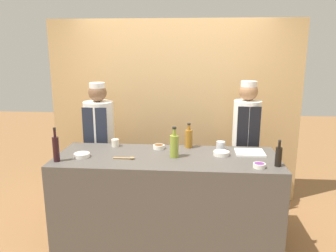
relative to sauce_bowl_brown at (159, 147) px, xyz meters
The scene contains 17 objects.
ground_plane 1.01m from the sauce_bowl_brown, 66.48° to the right, with size 14.00×14.00×0.00m, color olive.
cabinet_wall 0.95m from the sauce_bowl_brown, 83.35° to the left, with size 3.30×0.18×2.40m.
counter 0.57m from the sauce_bowl_brown, 66.48° to the right, with size 2.28×0.82×0.95m.
sauce_bowl_brown is the anchor object (origin of this frame).
sauce_bowl_yellow 0.83m from the sauce_bowl_brown, 155.43° to the right, with size 0.16×0.16×0.04m.
sauce_bowl_red 0.69m from the sauce_bowl_brown, 14.23° to the right, with size 0.16×0.16×0.04m.
sauce_bowl_purple 1.11m from the sauce_bowl_brown, 27.13° to the right, with size 0.11×0.11×0.04m.
cutting_board 0.98m from the sauce_bowl_brown, ahead, with size 0.30×0.25×0.02m.
bottle_wine 1.08m from the sauce_bowl_brown, 152.93° to the right, with size 0.06×0.06×0.34m.
bottle_soy 1.26m from the sauce_bowl_brown, 21.10° to the right, with size 0.06×0.06×0.25m.
bottle_amber 0.34m from the sauce_bowl_brown, 12.61° to the left, with size 0.08×0.08×0.28m.
bottle_oil 0.34m from the sauce_bowl_brown, 55.22° to the right, with size 0.09×0.09×0.31m.
cup_steel 0.67m from the sauce_bowl_brown, ahead, with size 0.09×0.09×0.10m.
cup_cream 0.50m from the sauce_bowl_brown, behind, with size 0.08×0.08×0.08m.
wooden_spoon 0.47m from the sauce_bowl_brown, 128.20° to the right, with size 0.22×0.04×0.02m.
chef_left 0.91m from the sauce_bowl_brown, 151.21° to the left, with size 0.37×0.37×1.63m.
chef_right 1.10m from the sauce_bowl_brown, 23.39° to the left, with size 0.33×0.33×1.66m.
Camera 1 is at (0.27, -3.18, 2.03)m, focal length 35.00 mm.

